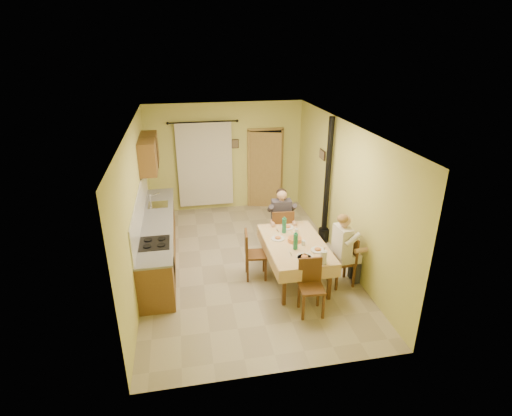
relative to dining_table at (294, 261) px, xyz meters
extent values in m
cube|color=tan|center=(-0.83, 0.75, -0.38)|extent=(4.00, 6.00, 0.01)
cube|color=#D8D56F|center=(-0.83, 3.75, 1.02)|extent=(4.00, 0.04, 2.80)
cube|color=#D8D56F|center=(-0.83, -2.25, 1.02)|extent=(4.00, 0.04, 2.80)
cube|color=#D8D56F|center=(-2.83, 0.75, 1.02)|extent=(0.04, 6.00, 2.80)
cube|color=#D8D56F|center=(1.17, 0.75, 1.02)|extent=(0.04, 6.00, 2.80)
cube|color=white|center=(-0.83, 0.75, 2.42)|extent=(4.00, 6.00, 0.04)
cube|color=brown|center=(-2.53, 1.15, 0.06)|extent=(0.60, 3.60, 0.88)
cube|color=gray|center=(-2.53, 1.15, 0.52)|extent=(0.64, 3.64, 0.04)
cube|color=white|center=(-2.81, 1.15, 0.85)|extent=(0.02, 3.60, 0.66)
cube|color=silver|center=(-2.53, 1.95, 0.53)|extent=(0.42, 0.42, 0.03)
cube|color=black|center=(-2.53, 0.15, 0.54)|extent=(0.52, 0.56, 0.02)
cube|color=black|center=(-2.23, 0.15, 0.07)|extent=(0.01, 0.55, 0.55)
cube|color=brown|center=(-2.65, 2.45, 1.57)|extent=(0.35, 1.40, 0.70)
cylinder|color=black|center=(-1.38, 3.63, 1.97)|extent=(1.70, 0.04, 0.04)
cube|color=silver|center=(-1.38, 3.65, 0.87)|extent=(1.40, 0.06, 2.20)
cube|color=black|center=(0.22, 3.73, 0.65)|extent=(0.84, 0.03, 2.06)
cube|color=#A17F43|center=(-0.23, 3.72, 0.65)|extent=(0.06, 0.06, 2.12)
cube|color=#A17F43|center=(0.67, 3.72, 0.65)|extent=(0.06, 0.06, 2.12)
cube|color=#A17F43|center=(0.22, 3.72, 1.71)|extent=(0.96, 0.06, 0.06)
cube|color=#A17F43|center=(0.20, 3.59, 0.64)|extent=(0.79, 0.29, 2.04)
cube|color=tan|center=(0.00, 0.00, 0.36)|extent=(1.09, 1.81, 0.04)
cube|color=tan|center=(0.01, -0.90, 0.25)|extent=(1.07, 0.02, 0.22)
cube|color=tan|center=(-0.01, 0.90, 0.25)|extent=(1.07, 0.02, 0.22)
cube|color=tan|center=(-0.54, 0.00, 0.25)|extent=(0.03, 1.80, 0.22)
cube|color=tan|center=(0.54, 0.00, 0.25)|extent=(0.03, 1.80, 0.22)
cylinder|color=white|center=(0.02, 0.64, 0.39)|extent=(0.25, 0.25, 0.02)
ellipsoid|color=#CC7233|center=(0.02, 0.64, 0.41)|extent=(0.12, 0.12, 0.05)
cylinder|color=white|center=(0.00, -0.58, 0.39)|extent=(0.25, 0.25, 0.02)
ellipsoid|color=#CC7233|center=(0.00, -0.58, 0.41)|extent=(0.12, 0.12, 0.05)
cylinder|color=white|center=(0.31, -0.36, 0.39)|extent=(0.25, 0.25, 0.02)
ellipsoid|color=#CC7233|center=(0.31, -0.36, 0.41)|extent=(0.12, 0.12, 0.05)
cylinder|color=white|center=(-0.28, 0.20, 0.39)|extent=(0.25, 0.25, 0.02)
ellipsoid|color=#CC7233|center=(-0.28, 0.20, 0.41)|extent=(0.12, 0.12, 0.05)
cylinder|color=#F28F41|center=(0.00, 0.05, 0.42)|extent=(0.26, 0.26, 0.08)
cylinder|color=white|center=(0.00, -0.55, 0.39)|extent=(0.28, 0.28, 0.02)
cube|color=tan|center=(0.03, -0.50, 0.41)|extent=(0.05, 0.06, 0.03)
cube|color=tan|center=(0.00, -0.55, 0.41)|extent=(0.05, 0.07, 0.03)
cube|color=tan|center=(0.02, -0.57, 0.41)|extent=(0.06, 0.07, 0.03)
cube|color=tan|center=(0.02, -0.52, 0.41)|extent=(0.07, 0.07, 0.03)
cube|color=tan|center=(0.00, -0.55, 0.41)|extent=(0.05, 0.06, 0.03)
cube|color=tan|center=(0.03, -0.56, 0.41)|extent=(0.05, 0.07, 0.03)
cylinder|color=silver|center=(0.12, -0.13, 0.43)|extent=(0.07, 0.07, 0.10)
cylinder|color=silver|center=(0.13, 0.36, 0.43)|extent=(0.07, 0.07, 0.10)
cylinder|color=white|center=(0.26, -0.80, 0.50)|extent=(0.11, 0.11, 0.22)
cylinder|color=silver|center=(0.26, -0.80, 0.53)|extent=(0.02, 0.02, 0.30)
cube|color=#543216|center=(0.00, 1.06, 0.10)|extent=(0.49, 0.49, 0.04)
cube|color=#543216|center=(-0.01, 0.85, 0.38)|extent=(0.46, 0.07, 0.52)
cube|color=#543216|center=(-0.02, -1.07, 0.10)|extent=(0.42, 0.42, 0.04)
cube|color=#543216|center=(-0.01, -0.90, 0.34)|extent=(0.39, 0.07, 0.45)
cube|color=#543216|center=(0.80, -0.35, 0.10)|extent=(0.44, 0.44, 0.04)
cube|color=#543216|center=(0.98, -0.33, 0.35)|extent=(0.08, 0.40, 0.46)
cube|color=#543216|center=(-0.71, 0.19, 0.10)|extent=(0.44, 0.44, 0.04)
cube|color=#543216|center=(-0.89, 0.21, 0.35)|extent=(0.08, 0.40, 0.45)
cube|color=#38333D|center=(-0.01, 0.96, 0.18)|extent=(0.39, 0.43, 0.16)
cube|color=#38333D|center=(0.00, 1.08, 0.53)|extent=(0.41, 0.25, 0.54)
sphere|color=tan|center=(0.00, 1.07, 0.92)|extent=(0.21, 0.21, 0.21)
ellipsoid|color=black|center=(0.01, 1.11, 0.96)|extent=(0.21, 0.21, 0.16)
cube|color=silver|center=(0.90, -0.34, 0.18)|extent=(0.43, 0.40, 0.16)
cube|color=silver|center=(0.77, -0.35, 0.53)|extent=(0.26, 0.42, 0.54)
sphere|color=tan|center=(0.78, -0.35, 0.92)|extent=(0.21, 0.21, 0.21)
ellipsoid|color=olive|center=(0.74, -0.35, 0.96)|extent=(0.21, 0.21, 0.16)
cylinder|color=black|center=(1.07, 1.35, 1.02)|extent=(0.12, 0.12, 2.80)
cylinder|color=black|center=(1.07, 1.35, -0.23)|extent=(0.24, 0.24, 0.30)
cube|color=black|center=(-0.58, 3.72, 1.37)|extent=(0.19, 0.03, 0.23)
cube|color=brown|center=(1.14, 1.95, 1.47)|extent=(0.03, 0.31, 0.21)
camera|label=1|loc=(-1.94, -6.28, 3.85)|focal=28.00mm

